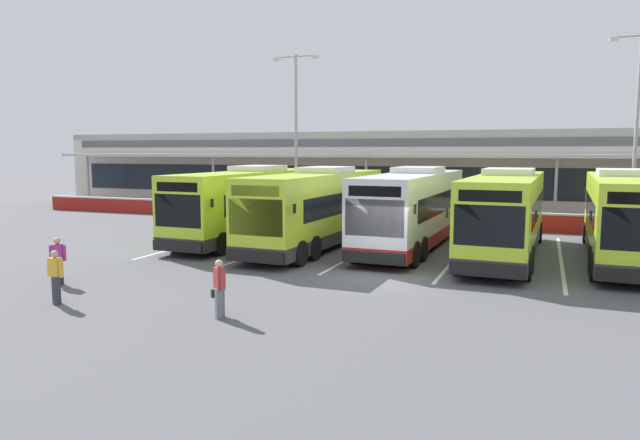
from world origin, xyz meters
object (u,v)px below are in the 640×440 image
coach_bus_leftmost (250,205)px  lamp_post_centre (637,119)px  coach_bus_centre (413,210)px  coach_bus_right_centre (505,215)px  pedestrian_in_dark_coat (56,275)px  coach_bus_left_centre (318,210)px  pedestrian_with_handbag (219,287)px  pedestrian_child (58,259)px  lamp_post_west (296,125)px  coach_bus_rightmost (624,218)px

coach_bus_leftmost → lamp_post_centre: (18.78, 10.69, 4.50)m
coach_bus_centre → coach_bus_right_centre: same height
coach_bus_right_centre → pedestrian_in_dark_coat: size_ratio=7.54×
coach_bus_left_centre → coach_bus_right_centre: size_ratio=1.00×
coach_bus_left_centre → lamp_post_centre: (14.64, 11.64, 4.50)m
coach_bus_right_centre → pedestrian_in_dark_coat: bearing=-132.6°
coach_bus_leftmost → pedestrian_with_handbag: (5.93, -12.95, -0.93)m
pedestrian_child → lamp_post_centre: lamp_post_centre is taller
coach_bus_left_centre → lamp_post_west: bearing=117.9°
lamp_post_centre → pedestrian_with_handbag: bearing=-118.5°
coach_bus_right_centre → pedestrian_child: size_ratio=7.54×
coach_bus_rightmost → lamp_post_centre: (1.58, 10.42, 4.50)m
pedestrian_with_handbag → pedestrian_in_dark_coat: same height
pedestrian_in_dark_coat → pedestrian_child: size_ratio=1.00×
coach_bus_left_centre → lamp_post_centre: size_ratio=1.11×
coach_bus_left_centre → lamp_post_centre: 19.24m
pedestrian_in_dark_coat → coach_bus_centre: bearing=60.8°
coach_bus_centre → pedestrian_child: bearing=-129.0°
lamp_post_west → lamp_post_centre: 20.67m
coach_bus_left_centre → pedestrian_in_dark_coat: 12.99m
coach_bus_leftmost → lamp_post_centre: size_ratio=1.11×
coach_bus_rightmost → coach_bus_left_centre: bearing=-174.6°
coach_bus_rightmost → pedestrian_in_dark_coat: 21.52m
coach_bus_leftmost → lamp_post_centre: bearing=29.6°
coach_bus_right_centre → coach_bus_rightmost: (4.61, 0.69, 0.00)m
coach_bus_left_centre → coach_bus_rightmost: same height
coach_bus_leftmost → pedestrian_child: bearing=-96.4°
pedestrian_in_dark_coat → lamp_post_centre: size_ratio=0.15×
coach_bus_leftmost → pedestrian_in_dark_coat: (0.63, -13.43, -0.91)m
coach_bus_leftmost → coach_bus_left_centre: 4.24m
coach_bus_right_centre → lamp_post_centre: (6.19, 11.10, 4.50)m
coach_bus_left_centre → lamp_post_centre: lamp_post_centre is taller
coach_bus_centre → pedestrian_with_handbag: coach_bus_centre is taller
coach_bus_rightmost → pedestrian_child: 21.90m
pedestrian_in_dark_coat → pedestrian_child: same height
coach_bus_leftmost → coach_bus_rightmost: 17.20m
coach_bus_leftmost → lamp_post_centre: lamp_post_centre is taller
coach_bus_leftmost → coach_bus_rightmost: (17.19, 0.27, 0.00)m
pedestrian_in_dark_coat → pedestrian_child: 2.75m
pedestrian_child → lamp_post_centre: bearing=47.8°
coach_bus_leftmost → coach_bus_centre: 8.39m
coach_bus_right_centre → pedestrian_in_dark_coat: 17.70m
coach_bus_centre → pedestrian_in_dark_coat: size_ratio=7.54×
lamp_post_centre → pedestrian_in_dark_coat: bearing=-127.0°
coach_bus_centre → coach_bus_leftmost: bearing=-176.8°
coach_bus_rightmost → lamp_post_centre: size_ratio=1.11×
lamp_post_west → lamp_post_centre: same height
coach_bus_leftmost → lamp_post_centre: 22.07m
pedestrian_child → coach_bus_leftmost: bearing=83.6°
coach_bus_centre → coach_bus_right_centre: bearing=-11.8°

